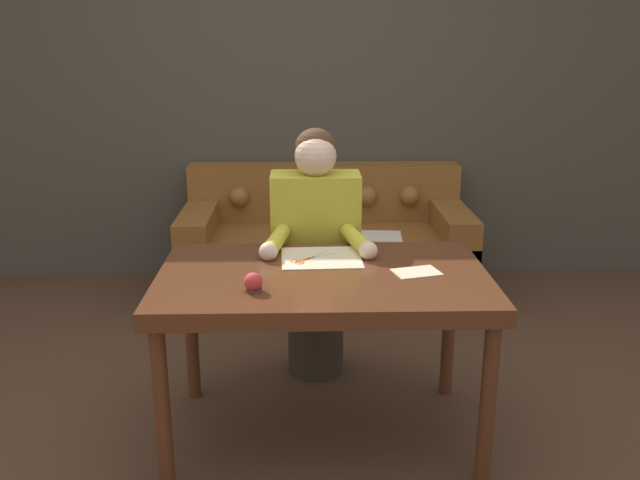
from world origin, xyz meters
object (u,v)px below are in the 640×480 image
object	(u,v)px
person	(316,254)
couch	(325,250)
scissors	(306,260)
dining_table	(323,291)
pin_cushion	(253,283)

from	to	relation	value
person	couch	bearing A→B (deg)	85.51
couch	scissors	bearing A→B (deg)	-95.14
dining_table	scissors	bearing A→B (deg)	113.56
scissors	pin_cushion	size ratio (longest dim) A/B	2.72
couch	scissors	world-z (taller)	couch
couch	person	xyz separation A→B (m)	(-0.08, -1.07, 0.33)
person	pin_cushion	size ratio (longest dim) A/B	17.26
dining_table	couch	distance (m)	1.69
person	scissors	size ratio (longest dim) A/B	6.36
dining_table	scissors	world-z (taller)	scissors
scissors	person	bearing A→B (deg)	83.20
couch	pin_cushion	size ratio (longest dim) A/B	25.17
dining_table	scissors	distance (m)	0.19
person	scissors	xyz separation A→B (m)	(-0.05, -0.42, 0.11)
dining_table	person	distance (m)	0.58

